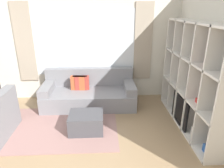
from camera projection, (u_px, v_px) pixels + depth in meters
The scene contains 6 objects.
wall_back at pixel (85, 46), 4.98m from camera, with size 5.85×0.11×2.70m.
wall_right at pixel (207, 60), 3.69m from camera, with size 0.07×4.14×2.70m, color silver.
area_rug at pixel (50, 127), 4.01m from camera, with size 2.67×1.63×0.01m, color gray.
shelving_unit at pixel (194, 79), 3.78m from camera, with size 0.40×2.32×2.04m.
couch_main at pixel (89, 93), 4.89m from camera, with size 2.19×0.96×0.84m.
ottoman at pixel (86, 122), 3.85m from camera, with size 0.65×0.52×0.37m.
Camera 1 is at (0.42, -2.04, 2.25)m, focal length 32.00 mm.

